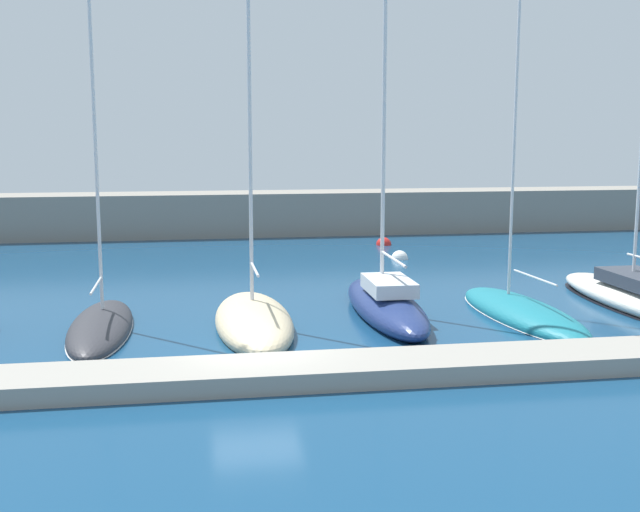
# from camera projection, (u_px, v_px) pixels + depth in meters

# --- Properties ---
(ground_plane) EXTENTS (120.00, 120.00, 0.00)m
(ground_plane) POSITION_uv_depth(u_px,v_px,m) (256.00, 364.00, 21.76)
(ground_plane) COLOR navy
(dock_pier) EXTENTS (45.18, 2.13, 0.52)m
(dock_pier) POSITION_uv_depth(u_px,v_px,m) (261.00, 374.00, 20.08)
(dock_pier) COLOR gray
(dock_pier) RESTS_ON ground_plane
(breakwater_seawall) EXTENTS (108.00, 3.57, 2.69)m
(breakwater_seawall) POSITION_uv_depth(u_px,v_px,m) (219.00, 214.00, 49.15)
(breakwater_seawall) COLOR gray
(breakwater_seawall) RESTS_ON ground_plane
(sailboat_charcoal_fourth) EXTENTS (1.97, 7.51, 12.87)m
(sailboat_charcoal_fourth) POSITION_uv_depth(u_px,v_px,m) (101.00, 326.00, 25.37)
(sailboat_charcoal_fourth) COLOR #2D2D33
(sailboat_charcoal_fourth) RESTS_ON ground_plane
(sailboat_sand_fifth) EXTENTS (2.55, 7.69, 14.33)m
(sailboat_sand_fifth) POSITION_uv_depth(u_px,v_px,m) (254.00, 320.00, 25.73)
(sailboat_sand_fifth) COLOR beige
(sailboat_sand_fifth) RESTS_ON ground_plane
(sailboat_navy_sixth) EXTENTS (2.16, 8.68, 17.73)m
(sailboat_navy_sixth) POSITION_uv_depth(u_px,v_px,m) (386.00, 302.00, 27.41)
(sailboat_navy_sixth) COLOR navy
(sailboat_navy_sixth) RESTS_ON ground_plane
(sailboat_teal_seventh) EXTENTS (2.86, 8.41, 15.89)m
(sailboat_teal_seventh) POSITION_uv_depth(u_px,v_px,m) (522.00, 312.00, 27.35)
(sailboat_teal_seventh) COLOR #19707F
(sailboat_teal_seventh) RESTS_ON ground_plane
(sailboat_ivory_eighth) EXTENTS (2.62, 9.92, 16.59)m
(sailboat_ivory_eighth) POSITION_uv_depth(u_px,v_px,m) (637.00, 297.00, 28.83)
(sailboat_ivory_eighth) COLOR silver
(sailboat_ivory_eighth) RESTS_ON ground_plane
(mooring_buoy_white) EXTENTS (0.87, 0.87, 0.87)m
(mooring_buoy_white) POSITION_uv_depth(u_px,v_px,m) (400.00, 259.00, 40.04)
(mooring_buoy_white) COLOR white
(mooring_buoy_white) RESTS_ON ground_plane
(mooring_buoy_red) EXTENTS (0.88, 0.88, 0.88)m
(mooring_buoy_red) POSITION_uv_depth(u_px,v_px,m) (384.00, 245.00, 45.10)
(mooring_buoy_red) COLOR red
(mooring_buoy_red) RESTS_ON ground_plane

